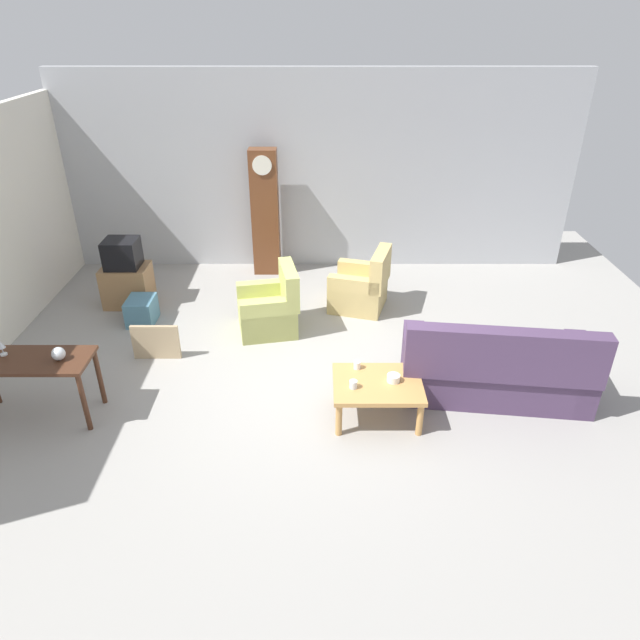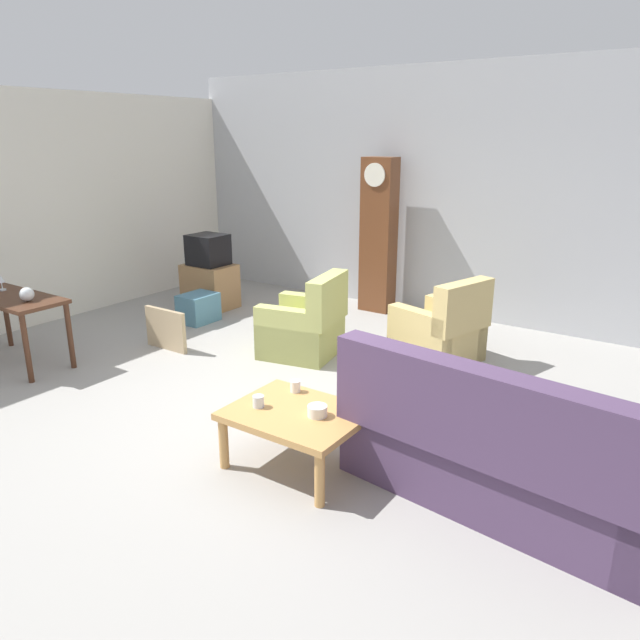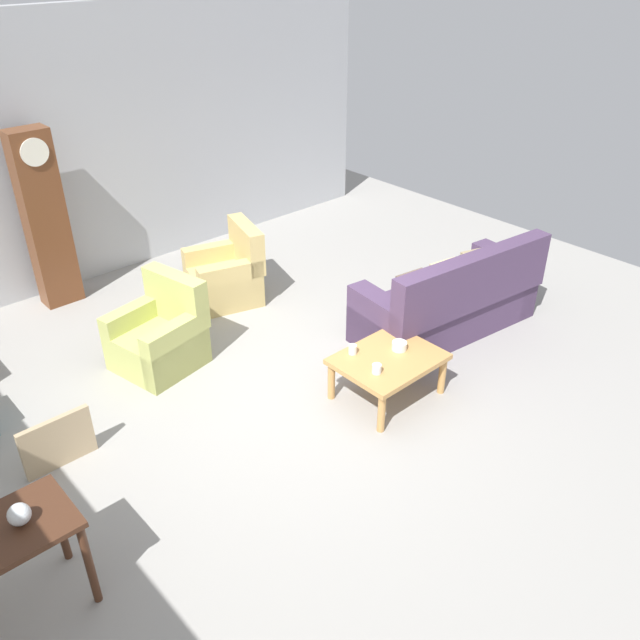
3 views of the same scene
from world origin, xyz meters
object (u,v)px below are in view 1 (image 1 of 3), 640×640
grandfather_clock (264,213)px  cup_white_porcelain (356,365)px  glass_dome_cloche (57,354)px  coffee_table_wood (376,387)px  cup_blue_rimmed (352,384)px  armchair_olive_far (360,288)px  couch_floral (494,370)px  tv_crt (120,254)px  console_table_dark (28,368)px  storage_box_blue (140,311)px  bowl_white_stacked (392,378)px  framed_picture_leaning (154,342)px  tv_stand_cabinet (126,286)px  armchair_olive_near (269,310)px

grandfather_clock → cup_white_porcelain: grandfather_clock is taller
glass_dome_cloche → grandfather_clock: bearing=65.0°
coffee_table_wood → cup_white_porcelain: 0.36m
grandfather_clock → cup_blue_rimmed: 4.25m
armchair_olive_far → glass_dome_cloche: 4.28m
grandfather_clock → coffee_table_wood: bearing=-68.9°
couch_floral → coffee_table_wood: (-1.38, -0.36, 0.02)m
cup_white_porcelain → armchair_olive_far: bearing=85.0°
couch_floral → tv_crt: (-4.89, 2.36, 0.47)m
console_table_dark → storage_box_blue: (0.53, 2.13, -0.45)m
storage_box_blue → bowl_white_stacked: (3.34, -2.11, 0.30)m
armchair_olive_far → storage_box_blue: 3.20m
coffee_table_wood → console_table_dark: size_ratio=0.74×
framed_picture_leaning → glass_dome_cloche: bearing=-117.9°
console_table_dark → tv_crt: bearing=86.3°
grandfather_clock → cup_white_porcelain: 3.92m
tv_stand_cabinet → framed_picture_leaning: 1.74m
framed_picture_leaning → storage_box_blue: size_ratio=1.29×
console_table_dark → bowl_white_stacked: size_ratio=9.17×
framed_picture_leaning → cup_blue_rimmed: size_ratio=6.84×
tv_stand_cabinet → storage_box_blue: bearing=-59.0°
console_table_dark → tv_stand_cabinet: console_table_dark is taller
bowl_white_stacked → coffee_table_wood: bearing=-173.3°
tv_crt → framed_picture_leaning: (0.80, -1.54, -0.59)m
grandfather_clock → glass_dome_cloche: 4.35m
console_table_dark → storage_box_blue: bearing=76.1°
cup_white_porcelain → grandfather_clock: bearing=109.7°
tv_crt → cup_blue_rimmed: (3.25, -2.82, -0.34)m
coffee_table_wood → console_table_dark: bearing=-179.9°
tv_crt → tv_stand_cabinet: bearing=0.0°
coffee_table_wood → tv_stand_cabinet: size_ratio=1.41×
armchair_olive_far → bowl_white_stacked: size_ratio=6.84×
console_table_dark → grandfather_clock: bearing=61.0°
framed_picture_leaning → storage_box_blue: (-0.45, 0.95, -0.05)m
coffee_table_wood → storage_box_blue: (-3.17, 2.13, -0.19)m
armchair_olive_near → console_table_dark: armchair_olive_near is taller
armchair_olive_far → framed_picture_leaning: (-2.71, -1.43, -0.07)m
tv_stand_cabinet → framed_picture_leaning: tv_stand_cabinet is taller
armchair_olive_far → cup_blue_rimmed: (-0.27, -2.71, 0.18)m
armchair_olive_near → storage_box_blue: bearing=173.8°
armchair_olive_near → grandfather_clock: size_ratio=0.45×
couch_floral → tv_crt: size_ratio=4.56×
storage_box_blue → glass_dome_cloche: bearing=-94.8°
armchair_olive_near → storage_box_blue: armchair_olive_near is taller
console_table_dark → cup_white_porcelain: 3.50m
armchair_olive_near → cup_blue_rimmed: (1.04, -2.03, 0.18)m
bowl_white_stacked → armchair_olive_near: bearing=127.8°
armchair_olive_near → cup_white_porcelain: 2.00m
grandfather_clock → cup_blue_rimmed: size_ratio=23.56×
couch_floral → tv_crt: 5.45m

